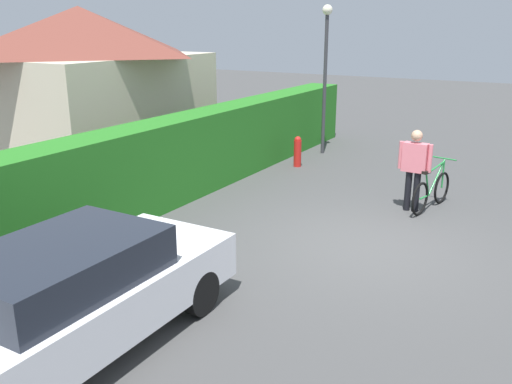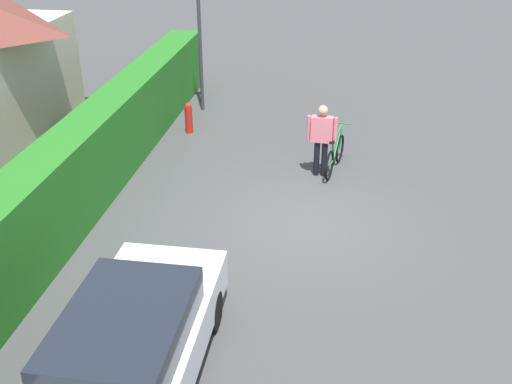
# 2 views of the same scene
# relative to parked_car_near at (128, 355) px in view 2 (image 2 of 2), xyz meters

# --- Properties ---
(ground_plane) EXTENTS (60.00, 60.00, 0.00)m
(ground_plane) POSITION_rel_parked_car_near_xyz_m (4.78, -1.85, -0.72)
(ground_plane) COLOR #444444
(hedge_row) EXTENTS (16.91, 0.90, 1.74)m
(hedge_row) POSITION_rel_parked_car_near_xyz_m (4.78, 2.62, 0.15)
(hedge_row) COLOR #267320
(hedge_row) RESTS_ON ground
(parked_car_near) EXTENTS (4.49, 1.65, 1.38)m
(parked_car_near) POSITION_rel_parked_car_near_xyz_m (0.00, 0.00, 0.00)
(parked_car_near) COLOR silver
(parked_car_near) RESTS_ON ground
(bicycle) EXTENTS (1.67, 0.54, 0.98)m
(bicycle) POSITION_rel_parked_car_near_xyz_m (7.31, -2.32, -0.34)
(bicycle) COLOR black
(bicycle) RESTS_ON ground
(person_rider) EXTENTS (0.23, 0.67, 1.65)m
(person_rider) POSITION_rel_parked_car_near_xyz_m (7.01, -2.01, 0.25)
(person_rider) COLOR black
(person_rider) RESTS_ON ground
(street_lamp) EXTENTS (0.28, 0.28, 4.13)m
(street_lamp) POSITION_rel_parked_car_near_xyz_m (10.87, 1.61, 1.96)
(street_lamp) COLOR #38383D
(street_lamp) RESTS_ON ground
(fire_hydrant) EXTENTS (0.20, 0.20, 0.81)m
(fire_hydrant) POSITION_rel_parked_car_near_xyz_m (9.09, 1.56, -0.30)
(fire_hydrant) COLOR red
(fire_hydrant) RESTS_ON ground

